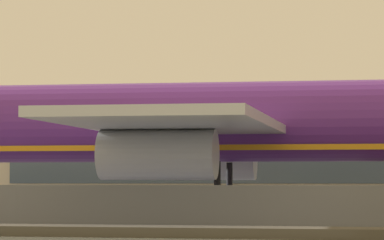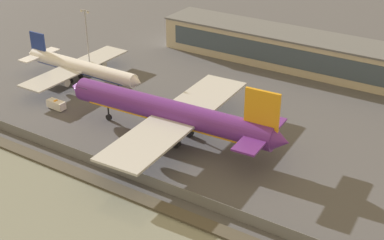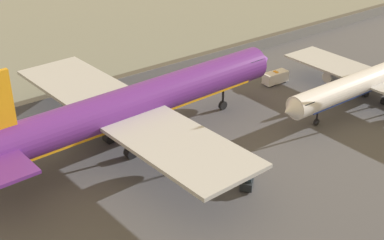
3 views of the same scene
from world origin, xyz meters
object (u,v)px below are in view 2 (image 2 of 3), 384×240
Objects in this scene: baggage_tug at (196,100)px; ops_van at (57,105)px; apron_light_mast_apron_west at (87,39)px; cargo_jet_purple at (172,113)px; passenger_jet_white at (80,67)px.

ops_van is (-28.17, -22.64, 0.47)m from baggage_tug.
baggage_tug is 0.66× the size of ops_van.
ops_van is 0.27× the size of apron_light_mast_apron_west.
baggage_tug is at bearing 38.79° from ops_van.
cargo_jet_purple is 1.36× the size of passenger_jet_white.
baggage_tug is 0.18× the size of apron_light_mast_apron_west.
ops_van is at bearing -174.22° from cargo_jet_purple.
passenger_jet_white is at bearing -79.87° from apron_light_mast_apron_west.
ops_van is at bearing -141.21° from baggage_tug.
ops_van is at bearing -67.05° from passenger_jet_white.
cargo_jet_purple reaches higher than passenger_jet_white.
cargo_jet_purple is 10.93× the size of ops_van.
passenger_jet_white is 2.14× the size of apron_light_mast_apron_west.
passenger_jet_white is 35.86m from baggage_tug.
apron_light_mast_apron_west reaches higher than ops_van.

